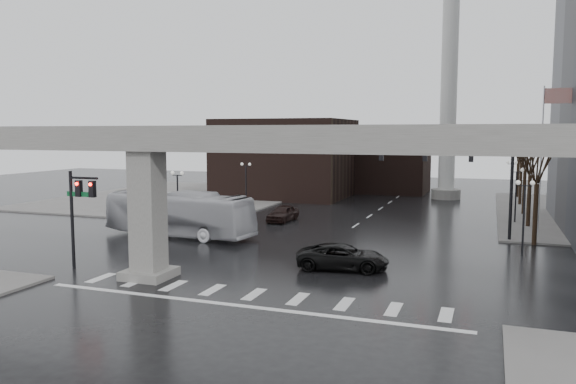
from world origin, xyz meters
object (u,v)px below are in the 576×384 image
signal_mast_arm (460,165)px  far_car (283,213)px  city_bus (179,214)px  pickup_truck (343,257)px

signal_mast_arm → far_car: size_ratio=2.70×
signal_mast_arm → city_bus: size_ratio=0.93×
city_bus → far_car: (5.23, 9.92, -1.04)m
pickup_truck → city_bus: (-15.20, 6.26, 1.03)m
city_bus → far_car: 11.26m
signal_mast_arm → far_car: bearing=169.0°
signal_mast_arm → city_bus: bearing=-162.2°
pickup_truck → city_bus: size_ratio=0.43×
city_bus → far_car: size_ratio=2.89×
city_bus → far_car: city_bus is taller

